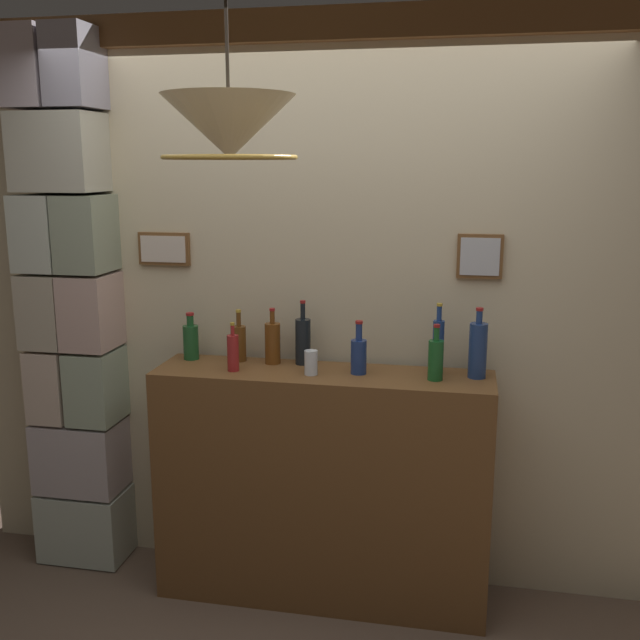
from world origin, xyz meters
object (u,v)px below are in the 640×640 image
Objects in this scene: liquor_bottle_vodka at (359,355)px; liquor_bottle_gin at (273,342)px; liquor_bottle_tequila at (438,345)px; liquor_bottle_rum at (303,340)px; liquor_bottle_scotch at (478,349)px; glass_tumbler_rocks at (311,363)px; pendant_lamp at (229,129)px; liquor_bottle_amaro at (233,352)px; liquor_bottle_port at (239,342)px; liquor_bottle_whiskey at (191,341)px; liquor_bottle_sherry at (436,359)px.

liquor_bottle_vodka is 0.91× the size of liquor_bottle_gin.
liquor_bottle_tequila reaches higher than liquor_bottle_gin.
liquor_bottle_rum is 1.14× the size of liquor_bottle_gin.
liquor_bottle_tequila is at bearing 170.77° from liquor_bottle_scotch.
liquor_bottle_vodka is 0.21m from glass_tumbler_rocks.
pendant_lamp is (-0.34, -0.72, 0.94)m from liquor_bottle_vodka.
liquor_bottle_gin is 1.23m from pendant_lamp.
glass_tumbler_rocks is (0.36, 0.01, -0.03)m from liquor_bottle_amaro.
liquor_bottle_port is 1.11× the size of liquor_bottle_amaro.
liquor_bottle_tequila reaches higher than glass_tumbler_rocks.
liquor_bottle_gin is at bearing -172.39° from liquor_bottle_rum.
liquor_bottle_scotch is at bearing -3.21° from liquor_bottle_port.
liquor_bottle_vodka is 1.08× the size of liquor_bottle_amaro.
liquor_bottle_tequila reaches higher than liquor_bottle_whiskey.
glass_tumbler_rocks is (-0.72, -0.10, -0.07)m from liquor_bottle_scotch.
liquor_bottle_whiskey is 1.01× the size of liquor_bottle_amaro.
glass_tumbler_rocks is (-0.20, -0.06, -0.03)m from liquor_bottle_vodka.
liquor_bottle_scotch reaches higher than liquor_bottle_whiskey.
liquor_bottle_rum is at bearing 1.06° from liquor_bottle_port.
liquor_bottle_amaro is at bearing -174.34° from liquor_bottle_scotch.
liquor_bottle_tequila is at bearing 11.30° from liquor_bottle_vodka.
liquor_bottle_tequila reaches higher than liquor_bottle_sherry.
liquor_bottle_sherry is at bearing -12.75° from liquor_bottle_rum.
liquor_bottle_vodka is 0.52m from liquor_bottle_scotch.
liquor_bottle_gin is at bearing 47.42° from liquor_bottle_amaro.
liquor_bottle_port is at bearing 176.79° from liquor_bottle_scotch.
glass_tumbler_rocks is at bearing -164.60° from liquor_bottle_vodka.
glass_tumbler_rocks is at bearing -167.15° from liquor_bottle_tequila.
liquor_bottle_whiskey reaches higher than liquor_bottle_amaro.
liquor_bottle_tequila is at bearing -0.96° from liquor_bottle_whiskey.
liquor_bottle_port is 0.41m from glass_tumbler_rocks.
glass_tumbler_rocks is (0.38, -0.16, -0.04)m from liquor_bottle_port.
liquor_bottle_rum is 1.35× the size of liquor_bottle_amaro.
pendant_lamp is at bearing -138.10° from liquor_bottle_scotch.
liquor_bottle_scotch is (1.33, -0.05, 0.04)m from liquor_bottle_whiskey.
liquor_bottle_vodka is 0.30m from liquor_bottle_rum.
liquor_bottle_vodka is at bearing 65.06° from pendant_lamp.
glass_tumbler_rocks is at bearing 78.82° from pendant_lamp.
liquor_bottle_tequila reaches higher than liquor_bottle_vodka.
liquor_bottle_tequila is 2.91× the size of glass_tumbler_rocks.
liquor_bottle_rum is 0.48× the size of pendant_lamp.
liquor_bottle_port is 0.17m from liquor_bottle_gin.
liquor_bottle_tequila is 0.93m from liquor_bottle_port.
liquor_bottle_vodka is (-0.34, -0.07, -0.04)m from liquor_bottle_tequila.
glass_tumbler_rocks is (-0.55, -0.12, -0.08)m from liquor_bottle_tequila.
liquor_bottle_whiskey is at bearing -176.50° from liquor_bottle_port.
liquor_bottle_scotch is 1.26× the size of liquor_bottle_port.
liquor_bottle_scotch is at bearing -4.86° from liquor_bottle_rum.
pendant_lamp reaches higher than liquor_bottle_gin.
liquor_bottle_rum is 1.24m from pendant_lamp.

